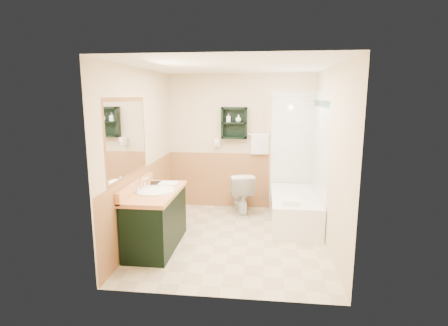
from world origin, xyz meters
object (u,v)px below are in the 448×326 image
hair_dryer (217,142)px  toilet (240,193)px  wall_shelf (234,123)px  vanity_book (151,177)px  vanity (156,219)px  soap_bottle_a (228,120)px  bathtub (294,209)px  soap_bottle_b (238,119)px

hair_dryer → toilet: bearing=-31.9°
wall_shelf → vanity_book: wall_shelf is taller
vanity → vanity_book: vanity_book is taller
wall_shelf → toilet: wall_shelf is taller
vanity_book → vanity: bearing=-83.1°
vanity_book → soap_bottle_a: (0.96, 1.44, 0.71)m
bathtub → toilet: bearing=153.0°
wall_shelf → soap_bottle_b: 0.10m
bathtub → wall_shelf: bearing=145.7°
soap_bottle_a → soap_bottle_b: bearing=0.0°
wall_shelf → soap_bottle_b: size_ratio=4.25×
vanity_book → soap_bottle_b: soap_bottle_b is taller
hair_dryer → bathtub: 1.79m
hair_dryer → vanity_book: bearing=-117.3°
hair_dryer → soap_bottle_b: 0.56m
hair_dryer → soap_bottle_b: soap_bottle_b is taller
bathtub → toilet: toilet is taller
wall_shelf → vanity: 2.31m
toilet → soap_bottle_a: size_ratio=4.87×
hair_dryer → vanity_book: hair_dryer is taller
soap_bottle_b → hair_dryer: bearing=175.4°
bathtub → soap_bottle_a: (-1.12, 0.69, 1.36)m
hair_dryer → vanity_book: (-0.76, -1.47, -0.31)m
bathtub → vanity_book: bearing=-160.2°
wall_shelf → hair_dryer: (-0.30, 0.02, -0.35)m
wall_shelf → hair_dryer: bearing=175.2°
hair_dryer → vanity: (-0.59, -1.81, -0.81)m
wall_shelf → toilet: bearing=-61.6°
wall_shelf → toilet: 1.23m
hair_dryer → toilet: size_ratio=0.33×
bathtub → soap_bottle_a: 1.90m
wall_shelf → vanity: bearing=-116.7°
wall_shelf → hair_dryer: 0.46m
wall_shelf → vanity: wall_shelf is taller
toilet → vanity_book: 1.78m
bathtub → vanity_book: 2.31m
wall_shelf → bathtub: wall_shelf is taller
bathtub → hair_dryer: bearing=151.4°
wall_shelf → vanity_book: 1.91m
hair_dryer → soap_bottle_b: size_ratio=1.85×
wall_shelf → vanity: (-0.89, -1.78, -1.16)m
soap_bottle_a → vanity: bearing=-114.1°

